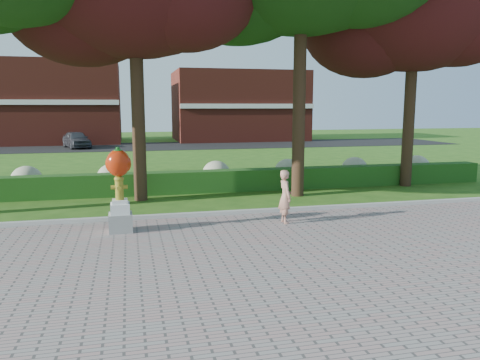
{
  "coord_description": "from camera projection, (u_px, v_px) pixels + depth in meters",
  "views": [
    {
      "loc": [
        -2.34,
        -10.1,
        3.18
      ],
      "look_at": [
        0.3,
        1.0,
        1.38
      ],
      "focal_mm": 35.0,
      "sensor_mm": 36.0,
      "label": 1
    }
  ],
  "objects": [
    {
      "name": "ground",
      "position": [
        237.0,
        246.0,
        10.73
      ],
      "size": [
        100.0,
        100.0,
        0.0
      ],
      "primitive_type": "plane",
      "color": "#2A5816",
      "rests_on": "ground"
    },
    {
      "name": "walkway",
      "position": [
        299.0,
        323.0,
        6.89
      ],
      "size": [
        40.0,
        14.0,
        0.04
      ],
      "primitive_type": "cube",
      "color": "gray",
      "rests_on": "ground"
    },
    {
      "name": "curb",
      "position": [
        214.0,
        214.0,
        13.6
      ],
      "size": [
        40.0,
        0.18,
        0.15
      ],
      "primitive_type": "cube",
      "color": "#ADADA5",
      "rests_on": "ground"
    },
    {
      "name": "lawn_hedge",
      "position": [
        195.0,
        182.0,
        17.4
      ],
      "size": [
        24.0,
        0.7,
        0.8
      ],
      "primitive_type": "cube",
      "color": "#204714",
      "rests_on": "ground"
    },
    {
      "name": "hydrangea_row",
      "position": [
        206.0,
        174.0,
        18.47
      ],
      "size": [
        20.1,
        1.1,
        0.99
      ],
      "color": "#AFB288",
      "rests_on": "ground"
    },
    {
      "name": "street",
      "position": [
        159.0,
        146.0,
        37.63
      ],
      "size": [
        50.0,
        8.0,
        0.02
      ],
      "primitive_type": "cube",
      "color": "black",
      "rests_on": "ground"
    },
    {
      "name": "building_left",
      "position": [
        37.0,
        103.0,
        40.56
      ],
      "size": [
        14.0,
        8.0,
        7.0
      ],
      "primitive_type": "cube",
      "color": "maroon",
      "rests_on": "ground"
    },
    {
      "name": "building_right",
      "position": [
        238.0,
        106.0,
        44.74
      ],
      "size": [
        12.0,
        8.0,
        6.4
      ],
      "primitive_type": "cube",
      "color": "maroon",
      "rests_on": "ground"
    },
    {
      "name": "tree_far_right",
      "position": [
        412.0,
        6.0,
        17.89
      ],
      "size": [
        7.88,
        6.72,
        10.21
      ],
      "color": "black",
      "rests_on": "ground"
    },
    {
      "name": "hydrant_sculpture",
      "position": [
        119.0,
        187.0,
        11.67
      ],
      "size": [
        0.62,
        0.59,
        2.14
      ],
      "rotation": [
        0.0,
        0.0,
        0.02
      ],
      "color": "gray",
      "rests_on": "walkway"
    },
    {
      "name": "woman",
      "position": [
        285.0,
        197.0,
        12.63
      ],
      "size": [
        0.36,
        0.54,
        1.45
      ],
      "primitive_type": "imported",
      "rotation": [
        0.0,
        0.0,
        1.59
      ],
      "color": "tan",
      "rests_on": "walkway"
    },
    {
      "name": "parked_car",
      "position": [
        76.0,
        139.0,
        35.83
      ],
      "size": [
        2.7,
        4.1,
        1.3
      ],
      "primitive_type": "imported",
      "rotation": [
        0.0,
        0.0,
        0.34
      ],
      "color": "#43454B",
      "rests_on": "street"
    }
  ]
}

